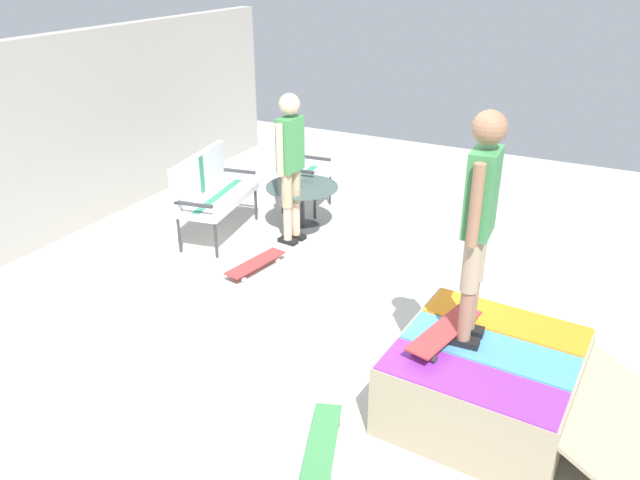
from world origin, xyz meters
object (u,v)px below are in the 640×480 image
object	(u,v)px
patio_table	(302,198)
skate_ramp	(489,382)
skateboard_spare	(322,443)
skateboard_on_ramp	(445,331)
patio_chair_near_house	(299,165)
person_skater	(480,214)
skateboard_by_bench	(256,263)
person_watching	(290,157)
patio_bench	(209,188)

from	to	relation	value
patio_table	skate_ramp	bearing A→B (deg)	-129.85
skateboard_spare	skateboard_on_ramp	bearing A→B (deg)	-33.94
patio_chair_near_house	person_skater	bearing A→B (deg)	-134.25
person_skater	skateboard_spare	xyz separation A→B (m)	(-0.97, 0.71, -1.53)
patio_table	skateboard_by_bench	distance (m)	1.29
skate_ramp	person_skater	size ratio (longest dim) A/B	1.26
skateboard_by_bench	skateboard_spare	distance (m)	2.85
person_watching	skateboard_on_ramp	size ratio (longest dim) A/B	2.18
skateboard_by_bench	patio_table	bearing A→B (deg)	4.19
skate_ramp	patio_chair_near_house	world-z (taller)	patio_chair_near_house
skateboard_by_bench	skateboard_spare	size ratio (longest dim) A/B	1.00
patio_bench	skateboard_spare	distance (m)	4.01
patio_bench	person_skater	world-z (taller)	person_skater
person_skater	patio_table	bearing A→B (deg)	48.32
skate_ramp	skateboard_on_ramp	distance (m)	0.53
skate_ramp	skateboard_by_bench	bearing A→B (deg)	67.18
skate_ramp	skateboard_spare	distance (m)	1.34
patio_bench	patio_table	bearing A→B (deg)	-53.94
patio_table	patio_bench	bearing A→B (deg)	126.06
patio_chair_near_house	person_watching	xyz separation A→B (m)	(-0.98, -0.44, 0.45)
skate_ramp	skateboard_on_ramp	xyz separation A→B (m)	(-0.07, 0.35, 0.39)
person_skater	patio_chair_near_house	bearing A→B (deg)	45.75
patio_chair_near_house	person_skater	size ratio (longest dim) A/B	0.59
person_watching	skateboard_by_bench	xyz separation A→B (m)	(-0.86, -0.03, -0.98)
patio_chair_near_house	patio_table	distance (m)	0.73
skate_ramp	patio_bench	xyz separation A→B (m)	(1.78, 3.85, 0.31)
patio_chair_near_house	skateboard_spare	xyz separation A→B (m)	(-3.97, -2.37, -0.53)
person_watching	skateboard_by_bench	world-z (taller)	person_watching
skateboard_on_ramp	skateboard_by_bench	bearing A→B (deg)	63.03
patio_chair_near_house	skateboard_by_bench	world-z (taller)	patio_chair_near_house
patio_table	person_watching	distance (m)	0.77
patio_bench	skate_ramp	bearing A→B (deg)	-114.77
skateboard_on_ramp	patio_chair_near_house	bearing A→B (deg)	43.52
patio_chair_near_house	patio_table	bearing A→B (deg)	-147.72
patio_table	person_skater	world-z (taller)	person_skater
skateboard_by_bench	skateboard_on_ramp	xyz separation A→B (m)	(-1.26, -2.48, 0.61)
patio_bench	person_watching	xyz separation A→B (m)	(0.28, -0.98, 0.45)
person_watching	person_skater	distance (m)	3.37
skate_ramp	patio_bench	size ratio (longest dim) A/B	1.63
patio_bench	patio_chair_near_house	bearing A→B (deg)	-23.41
person_watching	skateboard_spare	world-z (taller)	person_watching
person_skater	skateboard_on_ramp	size ratio (longest dim) A/B	2.09
skateboard_spare	patio_bench	bearing A→B (deg)	47.12
patio_chair_near_house	skateboard_spare	size ratio (longest dim) A/B	1.24
skate_ramp	skateboard_by_bench	world-z (taller)	skate_ramp
skateboard_by_bench	person_skater	bearing A→B (deg)	-113.90
person_watching	patio_bench	bearing A→B (deg)	105.96
skateboard_spare	skateboard_on_ramp	world-z (taller)	skateboard_on_ramp
patio_table	person_skater	bearing A→B (deg)	-131.68
person_skater	skateboard_by_bench	world-z (taller)	person_skater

